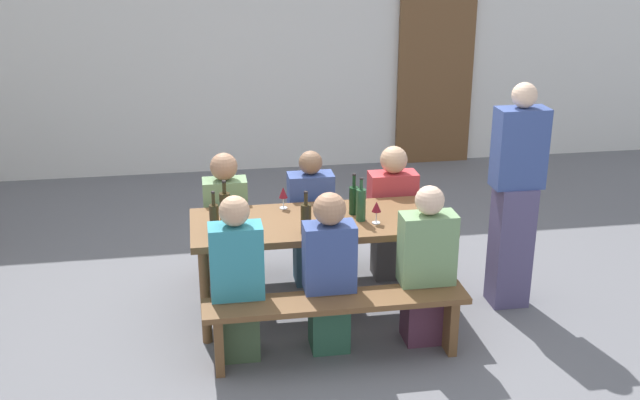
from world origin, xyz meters
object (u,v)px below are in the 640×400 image
seated_guest_near_2 (426,269)px  wooden_door (435,76)px  wine_bottle_2 (225,208)px  seated_guest_near_0 (237,282)px  wine_bottle_1 (354,199)px  wine_glass_1 (283,193)px  bench_near (336,312)px  tasting_table (320,230)px  wine_bottle_3 (361,204)px  seated_guest_near_1 (329,275)px  bench_far (307,235)px  wine_glass_0 (376,208)px  seated_guest_far_2 (392,215)px  seated_guest_far_0 (226,224)px  seated_guest_far_1 (311,221)px  wine_bottle_0 (214,219)px  wine_bottle_4 (306,218)px  standing_host (515,201)px

seated_guest_near_2 → wooden_door: bearing=-17.7°
wine_bottle_2 → seated_guest_near_0: bearing=-85.8°
wine_bottle_1 → wine_bottle_2: (-0.95, -0.06, 0.01)m
wine_glass_1 → bench_near: bearing=-76.0°
tasting_table → wine_bottle_3: bearing=-12.9°
seated_guest_near_1 → bench_far: bearing=-1.1°
wine_glass_0 → seated_guest_near_0: (-1.03, -0.39, -0.32)m
seated_guest_far_2 → wooden_door: bearing=157.1°
wooden_door → seated_guest_far_2: wooden_door is taller
wine_bottle_1 → seated_guest_far_0: 1.08m
wooden_door → seated_guest_far_1: size_ratio=1.89×
wine_bottle_3 → wine_bottle_0: bearing=-175.1°
seated_guest_far_2 → bench_near: bearing=-29.5°
seated_guest_near_0 → bench_near: bearing=-103.2°
wine_bottle_3 → seated_guest_far_1: bearing=115.1°
wine_bottle_1 → seated_guest_far_1: 0.62m
wine_bottle_1 → tasting_table: bearing=-164.8°
wine_bottle_4 → standing_host: 1.60m
seated_guest_far_2 → seated_guest_far_1: bearing=-90.0°
bench_near → wine_glass_0: size_ratio=10.72×
wooden_door → seated_guest_near_0: (-2.60, -4.07, -0.50)m
wine_bottle_0 → wine_glass_1: wine_bottle_0 is taller
wine_bottle_4 → seated_guest_far_1: bearing=79.0°
wine_bottle_4 → seated_guest_near_1: (0.12, -0.28, -0.31)m
seated_guest_near_1 → seated_guest_far_2: seated_guest_near_1 is taller
wine_bottle_3 → wine_glass_0: (0.10, -0.07, -0.01)m
wine_glass_0 → wine_bottle_3: bearing=144.1°
wooden_door → wine_bottle_0: 4.60m
wine_glass_0 → seated_guest_near_1: seated_guest_near_1 is taller
seated_guest_near_1 → seated_guest_far_2: (0.70, 1.05, -0.02)m
seated_guest_near_2 → standing_host: bearing=-61.3°
wine_bottle_1 → wine_bottle_0: bearing=-167.5°
standing_host → wine_bottle_4: bearing=5.8°
tasting_table → seated_guest_near_1: size_ratio=1.64×
wine_bottle_4 → seated_guest_far_0: bearing=124.0°
seated_guest_far_1 → bench_near: bearing=-0.6°
wooden_door → wine_bottle_3: wooden_door is taller
bench_near → seated_guest_near_0: size_ratio=1.53×
wine_bottle_0 → wine_bottle_1: size_ratio=1.01×
bench_far → wine_bottle_2: wine_bottle_2 is taller
seated_guest_near_0 → seated_guest_far_1: size_ratio=1.04×
seated_guest_near_1 → seated_guest_far_1: (0.03, 1.05, -0.03)m
bench_far → standing_host: bearing=-27.8°
bench_far → wine_bottle_3: bearing=-68.8°
tasting_table → seated_guest_far_0: seated_guest_far_0 is taller
wine_bottle_3 → seated_guest_far_2: size_ratio=0.29×
wine_bottle_4 → seated_guest_near_0: 0.65m
wooden_door → seated_guest_near_0: size_ratio=1.82×
wine_bottle_4 → seated_guest_near_0: seated_guest_near_0 is taller
wine_glass_0 → seated_guest_far_0: seated_guest_far_0 is taller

